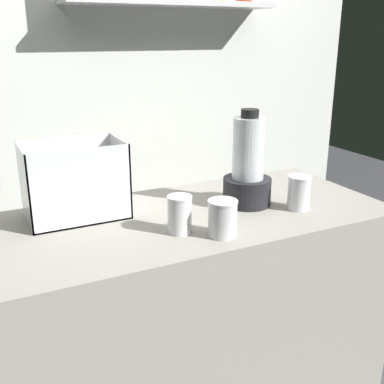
% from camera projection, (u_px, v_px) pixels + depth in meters
% --- Properties ---
extents(counter, '(1.40, 0.64, 0.90)m').
position_uv_depth(counter, '(192.00, 323.00, 1.80)').
color(counter, '#9E998E').
rests_on(counter, ground_plane).
extents(back_wall_unit, '(2.60, 0.24, 2.50)m').
position_uv_depth(back_wall_unit, '(120.00, 87.00, 2.19)').
color(back_wall_unit, silver).
rests_on(back_wall_unit, ground_plane).
extents(carrot_display_bin, '(0.33, 0.21, 0.26)m').
position_uv_depth(carrot_display_bin, '(77.00, 194.00, 1.60)').
color(carrot_display_bin, white).
rests_on(carrot_display_bin, counter).
extents(blender_pitcher, '(0.18, 0.18, 0.35)m').
position_uv_depth(blender_pitcher, '(247.00, 170.00, 1.71)').
color(blender_pitcher, black).
rests_on(blender_pitcher, counter).
extents(juice_cup_carrot_far_left, '(0.08, 0.08, 0.12)m').
position_uv_depth(juice_cup_carrot_far_left, '(180.00, 217.00, 1.48)').
color(juice_cup_carrot_far_left, white).
rests_on(juice_cup_carrot_far_left, counter).
extents(juice_cup_orange_left, '(0.09, 0.09, 0.12)m').
position_uv_depth(juice_cup_orange_left, '(222.00, 220.00, 1.45)').
color(juice_cup_orange_left, white).
rests_on(juice_cup_orange_left, counter).
extents(juice_cup_mango_middle, '(0.08, 0.08, 0.12)m').
position_uv_depth(juice_cup_mango_middle, '(299.00, 195.00, 1.68)').
color(juice_cup_mango_middle, white).
rests_on(juice_cup_mango_middle, counter).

